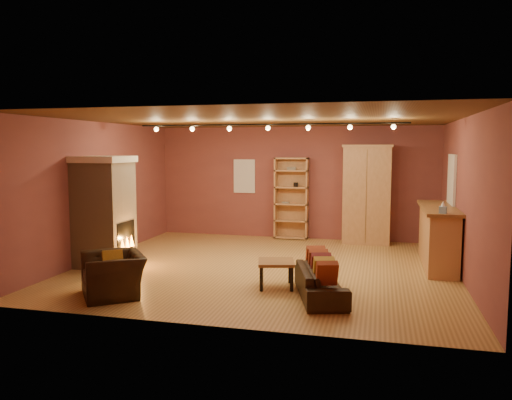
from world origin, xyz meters
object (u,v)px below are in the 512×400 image
(armoire, at_px, (367,194))
(armchair, at_px, (113,268))
(fireplace, at_px, (104,211))
(bar_counter, at_px, (438,236))
(coffee_table, at_px, (276,265))
(bookcase, at_px, (292,198))
(loveseat, at_px, (321,276))

(armoire, bearing_deg, armchair, -124.67)
(fireplace, distance_m, armchair, 2.19)
(bar_counter, relative_size, coffee_table, 3.47)
(bookcase, relative_size, bar_counter, 0.84)
(bookcase, distance_m, coffee_table, 4.51)
(bar_counter, relative_size, loveseat, 1.46)
(fireplace, distance_m, armoire, 6.00)
(bookcase, relative_size, loveseat, 1.23)
(armchair, bearing_deg, loveseat, 64.42)
(armoire, xyz_separation_m, armchair, (-3.66, -5.30, -0.74))
(bookcase, xyz_separation_m, coffee_table, (0.52, -4.43, -0.66))
(armoire, bearing_deg, coffee_table, -107.22)
(fireplace, relative_size, coffee_table, 3.04)
(fireplace, height_order, bookcase, fireplace)
(bar_counter, relative_size, armchair, 2.03)
(bookcase, height_order, coffee_table, bookcase)
(loveseat, bearing_deg, armchair, 86.48)
(bookcase, height_order, loveseat, bookcase)
(bar_counter, height_order, armchair, bar_counter)
(fireplace, bearing_deg, bookcase, 51.34)
(fireplace, xyz_separation_m, bar_counter, (6.24, 1.54, -0.47))
(armoire, relative_size, armchair, 1.97)
(armoire, distance_m, coffee_table, 4.51)
(loveseat, distance_m, armchair, 3.19)
(armoire, distance_m, armchair, 6.48)
(armoire, xyz_separation_m, coffee_table, (-1.31, -4.24, -0.80))
(armchair, bearing_deg, bookcase, 123.92)
(bar_counter, bearing_deg, armoire, 125.06)
(armoire, height_order, armchair, armoire)
(fireplace, height_order, armchair, fireplace)
(coffee_table, bearing_deg, fireplace, 168.97)
(fireplace, xyz_separation_m, bookcase, (2.99, 3.74, -0.02))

